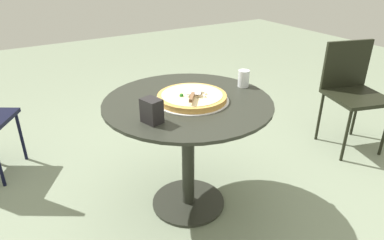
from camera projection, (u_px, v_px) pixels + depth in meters
The scene contains 7 objects.
ground_plane at pixel (188, 203), 2.30m from camera, with size 10.00×10.00×0.00m, color gray.
patio_table at pixel (188, 129), 2.06m from camera, with size 0.97×0.97×0.74m.
pizza_on_tray at pixel (192, 97), 1.97m from camera, with size 0.42×0.42×0.06m.
pizza_server at pixel (193, 94), 1.90m from camera, with size 0.19×0.17×0.02m.
drinking_cup at pixel (244, 78), 2.17m from camera, with size 0.07×0.07×0.10m, color silver.
napkin_dispenser at pixel (152, 111), 1.70m from camera, with size 0.10×0.07×0.12m, color black.
patio_chair_far at pixel (352, 87), 2.80m from camera, with size 0.52×0.52×0.86m.
Camera 1 is at (1.57, -0.93, 1.51)m, focal length 32.47 mm.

